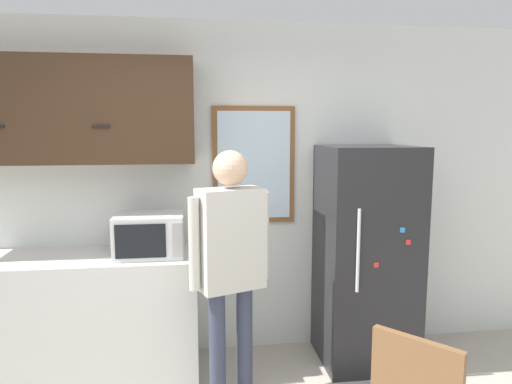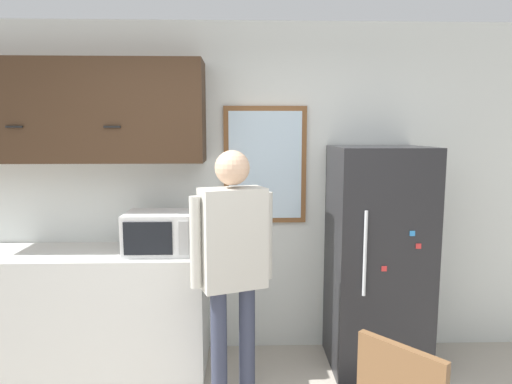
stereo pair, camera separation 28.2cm
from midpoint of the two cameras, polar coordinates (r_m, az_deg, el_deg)
name	(u,v)px [view 2 (the right image)]	position (r m, az deg, el deg)	size (l,w,h in m)	color
back_wall	(234,191)	(3.77, -0.58, 0.17)	(6.00, 0.06, 2.70)	silver
counter	(78,310)	(3.84, -19.40, -13.81)	(1.98, 0.61, 0.93)	silver
upper_cabinets	(73,112)	(3.70, -19.93, 9.43)	(1.98, 0.40, 0.76)	#3D2819
microwave	(159,232)	(3.49, -9.77, -5.02)	(0.50, 0.40, 0.31)	white
person	(232,251)	(3.03, -0.28, -7.47)	(0.54, 0.35, 1.72)	#33384C
refrigerator	(377,259)	(3.71, 17.07, -8.01)	(0.70, 0.68, 1.73)	#232326
window	(265,165)	(3.72, 3.32, 3.37)	(0.67, 0.05, 0.95)	brown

